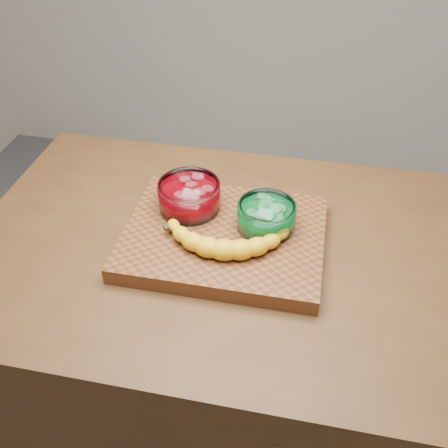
# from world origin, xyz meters

# --- Properties ---
(ground) EXTENTS (3.50, 3.50, 0.00)m
(ground) POSITION_xyz_m (0.00, 0.00, 0.00)
(ground) COLOR #5B5B60
(ground) RESTS_ON ground
(counter) EXTENTS (1.20, 0.80, 0.90)m
(counter) POSITION_xyz_m (0.00, 0.00, 0.45)
(counter) COLOR #4D2E17
(counter) RESTS_ON ground
(cutting_board) EXTENTS (0.45, 0.35, 0.04)m
(cutting_board) POSITION_xyz_m (0.00, 0.00, 0.92)
(cutting_board) COLOR brown
(cutting_board) RESTS_ON counter
(bowl_red) EXTENTS (0.15, 0.15, 0.07)m
(bowl_red) POSITION_xyz_m (-0.10, 0.07, 0.97)
(bowl_red) COLOR white
(bowl_red) RESTS_ON cutting_board
(bowl_green) EXTENTS (0.13, 0.13, 0.06)m
(bowl_green) POSITION_xyz_m (0.09, 0.03, 0.97)
(bowl_green) COLOR white
(bowl_green) RESTS_ON cutting_board
(banana) EXTENTS (0.31, 0.15, 0.04)m
(banana) POSITION_xyz_m (0.01, -0.05, 0.96)
(banana) COLOR gold
(banana) RESTS_ON cutting_board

